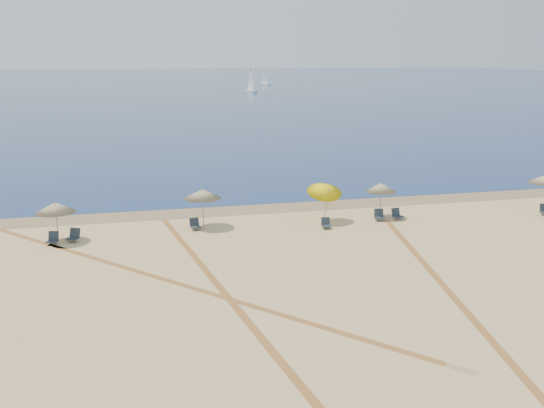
{
  "coord_description": "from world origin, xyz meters",
  "views": [
    {
      "loc": [
        -7.53,
        -13.52,
        10.1
      ],
      "look_at": [
        0.0,
        20.0,
        1.3
      ],
      "focal_mm": 38.68,
      "sensor_mm": 36.0,
      "label": 1
    }
  ],
  "objects_px": {
    "umbrella_3": "(325,188)",
    "chair_3": "(195,225)",
    "sailboat_2": "(251,83)",
    "umbrella_2": "(203,194)",
    "umbrella_4": "(381,187)",
    "chair_5": "(379,215)",
    "chair_2": "(74,236)",
    "chair_6": "(397,214)",
    "chair_1": "(53,239)",
    "sailboat_0": "(265,79)",
    "chair_4": "(326,224)",
    "umbrella_1": "(55,207)"
  },
  "relations": [
    {
      "from": "umbrella_3",
      "to": "chair_3",
      "type": "xyz_separation_m",
      "value": [
        -8.0,
        0.08,
        -1.82
      ]
    },
    {
      "from": "umbrella_3",
      "to": "sailboat_2",
      "type": "xyz_separation_m",
      "value": [
        19.26,
        126.92,
        0.4
      ]
    },
    {
      "from": "umbrella_2",
      "to": "chair_3",
      "type": "bearing_deg",
      "value": -141.78
    },
    {
      "from": "umbrella_4",
      "to": "chair_5",
      "type": "bearing_deg",
      "value": -116.6
    },
    {
      "from": "umbrella_3",
      "to": "chair_2",
      "type": "distance_m",
      "value": 14.92
    },
    {
      "from": "chair_5",
      "to": "umbrella_3",
      "type": "bearing_deg",
      "value": -175.1
    },
    {
      "from": "chair_5",
      "to": "chair_6",
      "type": "bearing_deg",
      "value": 13.64
    },
    {
      "from": "chair_1",
      "to": "sailboat_0",
      "type": "bearing_deg",
      "value": 87.9
    },
    {
      "from": "chair_2",
      "to": "chair_4",
      "type": "distance_m",
      "value": 14.49
    },
    {
      "from": "umbrella_3",
      "to": "chair_5",
      "type": "distance_m",
      "value": 3.94
    },
    {
      "from": "chair_3",
      "to": "sailboat_2",
      "type": "height_order",
      "value": "sailboat_2"
    },
    {
      "from": "umbrella_3",
      "to": "umbrella_4",
      "type": "height_order",
      "value": "umbrella_3"
    },
    {
      "from": "umbrella_3",
      "to": "sailboat_2",
      "type": "bearing_deg",
      "value": 81.37
    },
    {
      "from": "chair_2",
      "to": "sailboat_2",
      "type": "relative_size",
      "value": 0.11
    },
    {
      "from": "chair_4",
      "to": "umbrella_4",
      "type": "bearing_deg",
      "value": 26.99
    },
    {
      "from": "umbrella_4",
      "to": "chair_2",
      "type": "distance_m",
      "value": 18.69
    },
    {
      "from": "umbrella_2",
      "to": "chair_5",
      "type": "height_order",
      "value": "umbrella_2"
    },
    {
      "from": "umbrella_1",
      "to": "chair_6",
      "type": "xyz_separation_m",
      "value": [
        20.33,
        0.12,
        -1.64
      ]
    },
    {
      "from": "umbrella_2",
      "to": "chair_2",
      "type": "height_order",
      "value": "umbrella_2"
    },
    {
      "from": "sailboat_2",
      "to": "sailboat_0",
      "type": "bearing_deg",
      "value": 60.4
    },
    {
      "from": "chair_1",
      "to": "sailboat_2",
      "type": "relative_size",
      "value": 0.09
    },
    {
      "from": "chair_3",
      "to": "chair_4",
      "type": "xyz_separation_m",
      "value": [
        7.68,
        -1.45,
        -0.02
      ]
    },
    {
      "from": "chair_6",
      "to": "sailboat_2",
      "type": "relative_size",
      "value": 0.09
    },
    {
      "from": "sailboat_2",
      "to": "umbrella_3",
      "type": "bearing_deg",
      "value": -110.62
    },
    {
      "from": "umbrella_3",
      "to": "chair_4",
      "type": "xyz_separation_m",
      "value": [
        -0.32,
        -1.37,
        -1.84
      ]
    },
    {
      "from": "umbrella_1",
      "to": "chair_6",
      "type": "bearing_deg",
      "value": 0.35
    },
    {
      "from": "sailboat_2",
      "to": "chair_6",
      "type": "bearing_deg",
      "value": -108.53
    },
    {
      "from": "chair_1",
      "to": "umbrella_2",
      "type": "bearing_deg",
      "value": 23.62
    },
    {
      "from": "chair_2",
      "to": "chair_5",
      "type": "height_order",
      "value": "chair_2"
    },
    {
      "from": "umbrella_1",
      "to": "chair_2",
      "type": "relative_size",
      "value": 2.57
    },
    {
      "from": "umbrella_2",
      "to": "sailboat_2",
      "type": "xyz_separation_m",
      "value": [
        26.71,
        126.42,
        0.47
      ]
    },
    {
      "from": "chair_5",
      "to": "sailboat_2",
      "type": "bearing_deg",
      "value": 95.01
    },
    {
      "from": "sailboat_2",
      "to": "umbrella_4",
      "type": "bearing_deg",
      "value": -108.95
    },
    {
      "from": "umbrella_2",
      "to": "umbrella_1",
      "type": "bearing_deg",
      "value": -172.8
    },
    {
      "from": "umbrella_1",
      "to": "chair_4",
      "type": "bearing_deg",
      "value": -3.16
    },
    {
      "from": "umbrella_3",
      "to": "chair_5",
      "type": "relative_size",
      "value": 3.51
    },
    {
      "from": "umbrella_2",
      "to": "chair_4",
      "type": "height_order",
      "value": "umbrella_2"
    },
    {
      "from": "umbrella_4",
      "to": "chair_1",
      "type": "bearing_deg",
      "value": -176.58
    },
    {
      "from": "umbrella_4",
      "to": "chair_5",
      "type": "height_order",
      "value": "umbrella_4"
    },
    {
      "from": "umbrella_4",
      "to": "chair_4",
      "type": "distance_m",
      "value": 4.72
    },
    {
      "from": "umbrella_4",
      "to": "sailboat_2",
      "type": "relative_size",
      "value": 0.28
    },
    {
      "from": "umbrella_1",
      "to": "chair_2",
      "type": "bearing_deg",
      "value": -13.67
    },
    {
      "from": "chair_3",
      "to": "sailboat_2",
      "type": "distance_m",
      "value": 129.76
    },
    {
      "from": "umbrella_1",
      "to": "umbrella_3",
      "type": "bearing_deg",
      "value": 1.93
    },
    {
      "from": "umbrella_2",
      "to": "chair_5",
      "type": "distance_m",
      "value": 11.1
    },
    {
      "from": "umbrella_4",
      "to": "sailboat_0",
      "type": "distance_m",
      "value": 167.02
    },
    {
      "from": "chair_6",
      "to": "chair_2",
      "type": "bearing_deg",
      "value": 171.25
    },
    {
      "from": "chair_5",
      "to": "umbrella_4",
      "type": "bearing_deg",
      "value": 75.47
    },
    {
      "from": "chair_1",
      "to": "sailboat_2",
      "type": "height_order",
      "value": "sailboat_2"
    },
    {
      "from": "sailboat_0",
      "to": "chair_6",
      "type": "bearing_deg",
      "value": -128.96
    }
  ]
}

